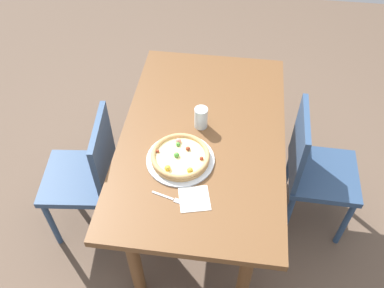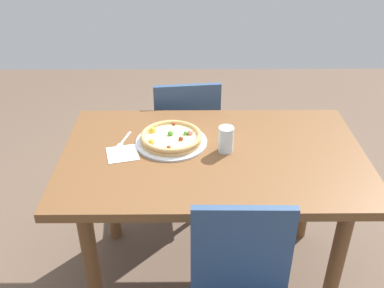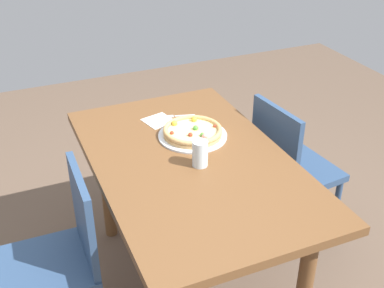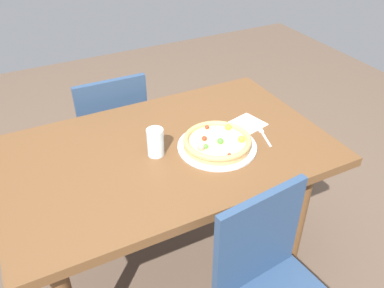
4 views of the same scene
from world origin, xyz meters
name	(u,v)px [view 2 (image 2 of 4)]	position (x,y,z in m)	size (l,w,h in m)	color
ground_plane	(210,271)	(0.00, 0.00, 0.00)	(6.00, 6.00, 0.00)	brown
dining_table	(213,172)	(0.00, 0.00, 0.67)	(1.40, 0.87, 0.78)	brown
chair_near	(186,136)	(0.13, -0.65, 0.49)	(0.44, 0.44, 0.89)	navy
plate	(171,142)	(0.20, -0.09, 0.78)	(0.34, 0.34, 0.01)	silver
pizza	(171,137)	(0.20, -0.09, 0.81)	(0.29, 0.29, 0.05)	tan
fork	(123,142)	(0.43, -0.10, 0.78)	(0.06, 0.16, 0.00)	silver
drinking_glass	(226,139)	(-0.06, -0.02, 0.84)	(0.07, 0.07, 0.12)	silver
napkin	(122,154)	(0.42, 0.01, 0.78)	(0.14, 0.14, 0.00)	white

